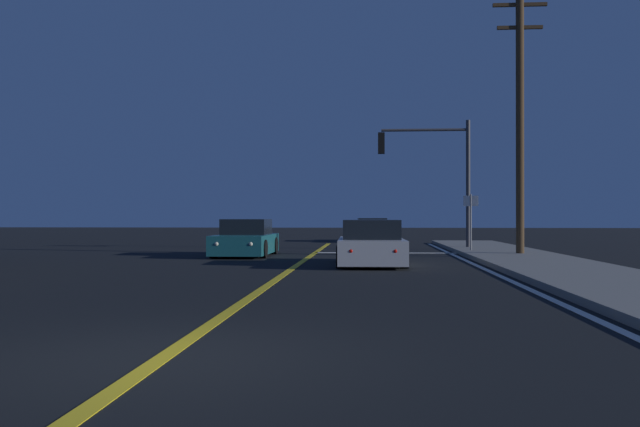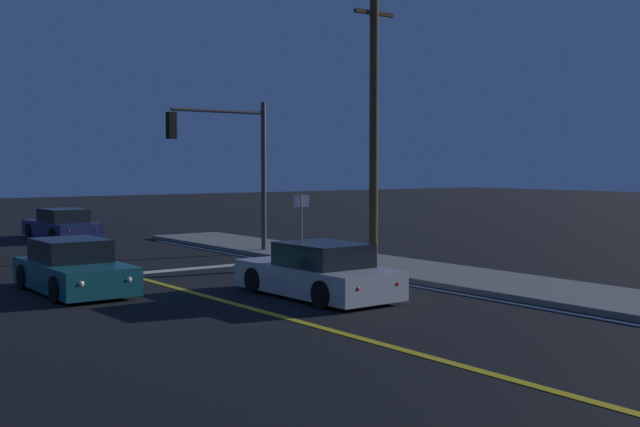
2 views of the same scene
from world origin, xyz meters
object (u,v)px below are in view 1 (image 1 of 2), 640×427
at_px(car_lead_oncoming_silver, 371,245).
at_px(car_mid_block_teal, 246,240).
at_px(utility_pole_right, 520,116).
at_px(street_sign_corner, 471,214).
at_px(traffic_signal_near_right, 434,164).
at_px(car_side_waiting_navy, 372,231).

relative_size(car_lead_oncoming_silver, car_mid_block_teal, 1.06).
relative_size(car_lead_oncoming_silver, utility_pole_right, 0.49).
bearing_deg(car_mid_block_teal, utility_pole_right, 178.69).
bearing_deg(car_mid_block_teal, street_sign_corner, -167.64).
xyz_separation_m(traffic_signal_near_right, utility_pole_right, (2.51, -4.86, 1.29)).
bearing_deg(car_mid_block_teal, car_lead_oncoming_silver, 136.73).
xyz_separation_m(car_side_waiting_navy, car_mid_block_teal, (-4.65, -14.69, -0.00)).
xyz_separation_m(car_mid_block_teal, street_sign_corner, (8.37, 1.79, 0.96)).
xyz_separation_m(car_side_waiting_navy, street_sign_corner, (3.72, -12.90, 0.96)).
bearing_deg(car_lead_oncoming_silver, car_side_waiting_navy, 88.47).
relative_size(traffic_signal_near_right, utility_pole_right, 0.58).
height_order(car_side_waiting_navy, car_mid_block_teal, same).
bearing_deg(traffic_signal_near_right, street_sign_corner, 111.65).
xyz_separation_m(car_side_waiting_navy, traffic_signal_near_right, (2.61, -10.10, 3.10)).
distance_m(car_side_waiting_navy, utility_pole_right, 16.41).
bearing_deg(street_sign_corner, car_mid_block_teal, -167.91).
xyz_separation_m(car_lead_oncoming_silver, utility_pole_right, (5.23, 4.05, 4.39)).
bearing_deg(car_side_waiting_navy, utility_pole_right, -73.70).
relative_size(utility_pole_right, street_sign_corner, 4.15).
bearing_deg(traffic_signal_near_right, car_side_waiting_navy, -75.53).
bearing_deg(utility_pole_right, car_side_waiting_navy, 108.88).
relative_size(car_side_waiting_navy, utility_pole_right, 0.50).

